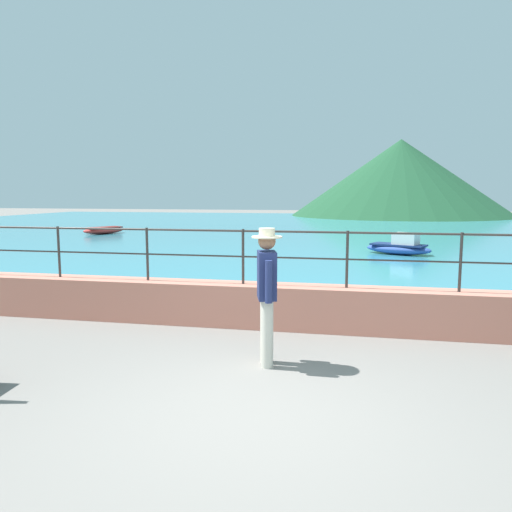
% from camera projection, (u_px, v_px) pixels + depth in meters
% --- Properties ---
extents(ground_plane, '(120.00, 120.00, 0.00)m').
position_uv_depth(ground_plane, '(253.00, 414.00, 4.87)').
color(ground_plane, slate).
extents(promenade_wall, '(20.00, 0.56, 0.70)m').
position_uv_depth(promenade_wall, '(293.00, 307.00, 7.94)').
color(promenade_wall, tan).
rests_on(promenade_wall, ground).
extents(railing, '(18.44, 0.04, 0.90)m').
position_uv_depth(railing, '(294.00, 247.00, 7.82)').
color(railing, '#383330').
rests_on(railing, promenade_wall).
extents(lake_water, '(64.00, 44.32, 0.06)m').
position_uv_depth(lake_water, '(340.00, 229.00, 29.98)').
color(lake_water, teal).
rests_on(lake_water, ground).
extents(hill_main, '(20.79, 20.79, 7.29)m').
position_uv_depth(hill_main, '(400.00, 178.00, 46.87)').
color(hill_main, '#1E4C2D').
rests_on(hill_main, ground).
extents(person_walking, '(0.38, 0.55, 1.75)m').
position_uv_depth(person_walking, '(267.00, 290.00, 6.14)').
color(person_walking, beige).
rests_on(person_walking, ground).
extents(boat_0, '(1.94, 2.44, 0.36)m').
position_uv_depth(boat_0, '(104.00, 230.00, 25.88)').
color(boat_0, red).
rests_on(boat_0, lake_water).
extents(boat_1, '(2.47, 1.79, 0.76)m').
position_uv_depth(boat_1, '(400.00, 247.00, 17.14)').
color(boat_1, '#2D4C9E').
rests_on(boat_1, lake_water).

